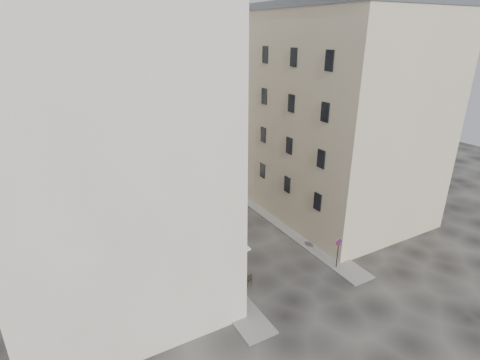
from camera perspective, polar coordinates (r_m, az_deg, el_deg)
ground at (r=29.65m, az=3.75°, el=-11.77°), size 90.00×90.00×0.00m
sidewalk_left at (r=30.91m, az=-7.52°, el=-10.27°), size 2.00×22.00×0.12m
sidewalk_right at (r=33.96m, az=7.44°, el=-7.12°), size 2.00×18.00×0.12m
building_left at (r=24.59m, az=-20.93°, el=6.10°), size 12.20×16.20×20.60m
building_right at (r=34.87m, az=15.79°, el=9.28°), size 12.20×14.20×18.60m
building_back at (r=42.19m, az=-11.49°, el=11.70°), size 18.20×10.20×18.60m
cafe_storefront at (r=27.64m, az=-4.97°, el=-9.91°), size 1.74×7.30×3.50m
stone_steps at (r=39.28m, az=-6.18°, el=-2.36°), size 9.00×3.15×0.80m
bollard_near at (r=27.27m, az=-0.98°, el=-13.71°), size 0.12×0.12×0.98m
bollard_mid at (r=29.89m, az=-4.21°, el=-10.28°), size 0.12×0.12×0.98m
bollard_far at (r=32.67m, az=-6.85°, el=-7.40°), size 0.12×0.12×0.98m
no_parking_sign at (r=28.38m, az=14.76°, el=-9.95°), size 0.57×0.10×2.51m
bistro_table_a at (r=26.56m, az=0.46°, el=-15.06°), size 1.20×0.56×0.84m
bistro_table_b at (r=28.18m, az=-1.98°, el=-12.68°), size 1.17×0.55×0.82m
bistro_table_c at (r=28.78m, az=-3.52°, el=-11.82°), size 1.26×0.59×0.89m
bistro_table_d at (r=30.51m, az=-3.89°, el=-9.74°), size 1.22×0.57×0.86m
bistro_table_e at (r=31.99m, az=-6.90°, el=-8.24°), size 1.23×0.58×0.86m
pedestrian at (r=29.04m, az=0.16°, el=-10.54°), size 0.73×0.70×1.67m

